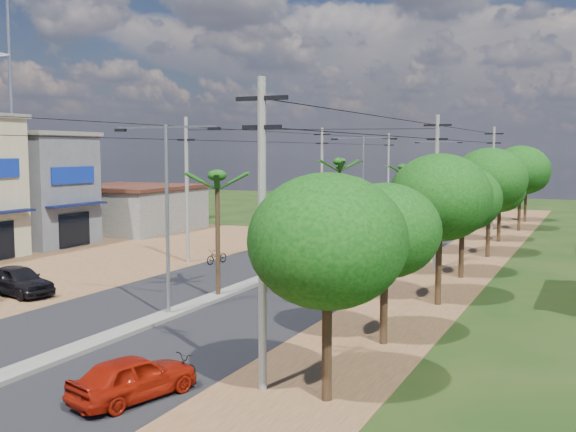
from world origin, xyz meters
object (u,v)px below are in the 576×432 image
object	(u,v)px
car_white_far	(350,223)
car_parked_dark	(18,281)
car_silver_mid	(391,257)
car_red_near	(134,378)
moto_rider_east	(171,376)

from	to	relation	value
car_white_far	car_parked_dark	bearing A→B (deg)	-114.24
car_silver_mid	car_white_far	xyz separation A→B (m)	(-8.50, 16.30, 0.08)
car_red_near	car_white_far	xyz separation A→B (m)	(-8.12, 40.09, 0.10)
car_white_far	moto_rider_east	xyz separation A→B (m)	(8.70, -39.12, -0.23)
car_silver_mid	car_parked_dark	world-z (taller)	car_parked_dark
car_silver_mid	car_white_far	world-z (taller)	car_white_far
car_white_far	car_parked_dark	xyz separation A→B (m)	(-5.48, -31.42, -0.01)
car_red_near	car_silver_mid	size ratio (longest dim) A/B	0.95
car_red_near	car_white_far	distance (m)	40.90
car_parked_dark	car_white_far	bearing A→B (deg)	2.16
car_silver_mid	car_white_far	distance (m)	18.38
car_parked_dark	moto_rider_east	xyz separation A→B (m)	(14.18, -7.70, -0.22)
car_parked_dark	moto_rider_east	world-z (taller)	car_parked_dark
car_parked_dark	moto_rider_east	distance (m)	16.14
car_red_near	car_parked_dark	distance (m)	16.13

